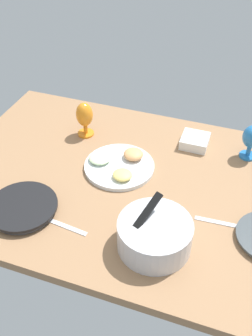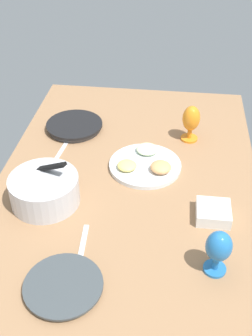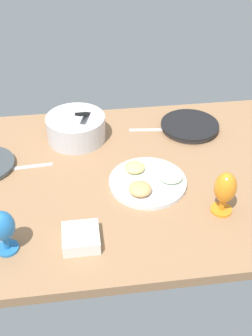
{
  "view_description": "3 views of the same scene",
  "coord_description": "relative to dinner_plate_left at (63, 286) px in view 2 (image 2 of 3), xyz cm",
  "views": [
    {
      "loc": [
        -36.4,
        114.62,
        110.09
      ],
      "look_at": [
        4.85,
        -1.67,
        5.09
      ],
      "focal_mm": 42.47,
      "sensor_mm": 36.0,
      "label": 1
    },
    {
      "loc": [
        -130.15,
        -15.73,
        105.87
      ],
      "look_at": [
        1.32,
        0.65,
        5.09
      ],
      "focal_mm": 45.05,
      "sensor_mm": 36.0,
      "label": 2
    },
    {
      "loc": [
        -15.28,
        -129.26,
        105.87
      ],
      "look_at": [
        1.73,
        -1.71,
        5.09
      ],
      "focal_mm": 45.38,
      "sensor_mm": 36.0,
      "label": 3
    }
  ],
  "objects": [
    {
      "name": "ground_plane",
      "position": [
        54.06,
        -12.7,
        -3.15
      ],
      "size": [
        160.0,
        104.0,
        4.0
      ],
      "primitive_type": "cube",
      "color": "#99704C"
    },
    {
      "name": "fork_by_right_plate",
      "position": [
        70.81,
        18.47,
        -0.85
      ],
      "size": [
        18.09,
        3.79,
        0.6
      ],
      "primitive_type": "cube",
      "rotation": [
        0.0,
        0.0,
        -0.11
      ],
      "color": "silver",
      "rests_on": "ground_plane"
    },
    {
      "name": "fork_by_left_plate",
      "position": [
        18.14,
        -2.1,
        -0.85
      ],
      "size": [
        18.07,
        2.86,
        0.6
      ],
      "primitive_type": "cube",
      "rotation": [
        0.0,
        0.0,
        0.06
      ],
      "color": "silver",
      "rests_on": "ground_plane"
    },
    {
      "name": "dinner_plate_left",
      "position": [
        0.0,
        0.0,
        0.0
      ],
      "size": [
        24.15,
        24.15,
        2.21
      ],
      "color": "silver",
      "rests_on": "ground_plane"
    },
    {
      "name": "hurricane_glass_orange",
      "position": [
        87.18,
        -37.09,
        8.93
      ],
      "size": [
        7.83,
        7.83,
        16.93
      ],
      "color": "orange",
      "rests_on": "ground_plane"
    },
    {
      "name": "hurricane_glass_blue",
      "position": [
        12.88,
        -45.42,
        8.8
      ],
      "size": [
        8.14,
        8.14,
        16.06
      ],
      "color": "#2670B6",
      "rests_on": "ground_plane"
    },
    {
      "name": "dinner_plate_right",
      "position": [
        89.21,
        16.61,
        0.5
      ],
      "size": [
        26.36,
        26.36,
        3.16
      ],
      "color": "#4C4C51",
      "rests_on": "ground_plane"
    },
    {
      "name": "mixing_bowl",
      "position": [
        37.85,
        16.04,
        4.83
      ],
      "size": [
        25.62,
        25.62,
        17.72
      ],
      "color": "silver",
      "rests_on": "ground_plane"
    },
    {
      "name": "fruit_platter",
      "position": [
        63.63,
        -19.25,
        0.48
      ],
      "size": [
        29.9,
        29.9,
        5.59
      ],
      "color": "silver",
      "rests_on": "ground_plane"
    },
    {
      "name": "square_bowl_white",
      "position": [
        36.74,
        -45.74,
        1.45
      ],
      "size": [
        12.08,
        12.08,
        4.67
      ],
      "color": "white",
      "rests_on": "ground_plane"
    }
  ]
}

